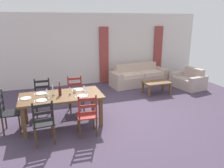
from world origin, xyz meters
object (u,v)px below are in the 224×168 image
(coffee_cup_secondary, at_px, (47,95))
(couch, at_px, (139,77))
(dining_chair_far_right, at_px, (76,94))
(wine_bottle, at_px, (60,91))
(wine_glass_near_left, at_px, (48,94))
(wine_glass_far_left, at_px, (47,90))
(wine_glass_near_right, at_px, (87,90))
(dining_chair_near_left, at_px, (43,122))
(coffee_cup_primary, at_px, (75,91))
(armchair_upholstered, at_px, (189,81))
(coffee_table, at_px, (157,84))
(wine_glass_far_right, at_px, (84,87))
(dining_chair_near_right, at_px, (87,115))
(dining_table, at_px, (62,99))
(dining_chair_far_left, at_px, (43,97))
(dining_chair_head_west, at_px, (8,112))

(coffee_cup_secondary, bearing_deg, couch, 35.87)
(dining_chair_far_right, height_order, wine_bottle, wine_bottle)
(wine_glass_near_left, distance_m, wine_glass_far_left, 0.27)
(wine_glass_near_left, distance_m, wine_glass_near_right, 0.88)
(dining_chair_near_left, xyz_separation_m, wine_glass_near_right, (1.03, 0.62, 0.38))
(dining_chair_far_right, distance_m, coffee_cup_primary, 0.77)
(wine_glass_far_left, distance_m, coffee_cup_primary, 0.65)
(wine_glass_far_left, bearing_deg, armchair_upholstered, 15.46)
(wine_glass_near_left, xyz_separation_m, couch, (3.52, 2.65, -0.57))
(wine_glass_near_left, bearing_deg, wine_glass_far_left, 93.18)
(wine_glass_far_left, height_order, coffee_table, wine_glass_far_left)
(dining_chair_near_left, bearing_deg, wine_glass_far_right, 42.19)
(dining_chair_near_right, xyz_separation_m, wine_glass_far_left, (-0.77, 0.86, 0.38))
(couch, bearing_deg, wine_bottle, -142.02)
(coffee_cup_secondary, distance_m, armchair_upholstered, 5.42)
(dining_table, height_order, dining_chair_far_right, dining_chair_far_right)
(dining_table, relative_size, dining_chair_far_left, 1.98)
(coffee_table, bearing_deg, wine_glass_far_left, -162.19)
(wine_glass_far_left, xyz_separation_m, coffee_cup_primary, (0.65, -0.05, -0.07))
(dining_table, xyz_separation_m, dining_chair_far_right, (0.46, 0.78, -0.19))
(dining_chair_near_left, relative_size, wine_glass_near_left, 5.96)
(armchair_upholstered, bearing_deg, dining_chair_near_left, -156.12)
(dining_chair_near_left, distance_m, dining_chair_head_west, 1.07)
(wine_glass_far_right, bearing_deg, coffee_cup_primary, -165.58)
(dining_table, relative_size, wine_bottle, 6.01)
(dining_chair_far_left, height_order, armchair_upholstered, dining_chair_far_left)
(coffee_cup_secondary, xyz_separation_m, coffee_table, (3.63, 1.34, -0.44))
(dining_table, bearing_deg, dining_chair_head_west, 179.17)
(dining_chair_head_west, distance_m, wine_glass_near_left, 0.96)
(dining_chair_near_left, xyz_separation_m, dining_chair_near_right, (0.90, 0.06, 0.00))
(dining_chair_head_west, distance_m, coffee_table, 4.67)
(coffee_table, bearing_deg, dining_chair_far_left, -172.07)
(wine_glass_near_right, bearing_deg, wine_glass_far_left, 161.76)
(armchair_upholstered, bearing_deg, dining_chair_head_west, -165.56)
(dining_chair_head_west, bearing_deg, coffee_cup_primary, 2.68)
(coffee_table, bearing_deg, coffee_cup_primary, -157.78)
(coffee_table, bearing_deg, wine_glass_far_right, -157.14)
(wine_bottle, bearing_deg, wine_glass_far_right, 15.08)
(dining_chair_head_west, xyz_separation_m, coffee_cup_secondary, (0.86, -0.05, 0.32))
(dining_chair_head_west, distance_m, wine_glass_far_right, 1.79)
(dining_chair_near_left, bearing_deg, dining_chair_far_right, 59.69)
(coffee_cup_secondary, bearing_deg, wine_glass_near_right, -7.91)
(dining_chair_near_right, height_order, couch, dining_chair_near_right)
(dining_chair_near_left, bearing_deg, wine_bottle, 60.98)
(dining_chair_far_right, height_order, coffee_cup_primary, dining_chair_far_right)
(dining_chair_near_left, bearing_deg, coffee_table, 28.96)
(wine_glass_near_left, xyz_separation_m, wine_glass_far_left, (-0.01, 0.27, 0.00))
(dining_chair_near_right, xyz_separation_m, dining_chair_far_right, (0.01, 1.49, 0.00))
(coffee_table, bearing_deg, dining_chair_head_west, -163.98)
(wine_glass_near_right, bearing_deg, wine_glass_far_right, 91.87)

